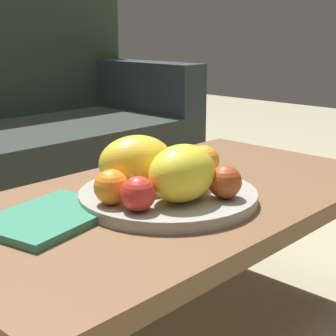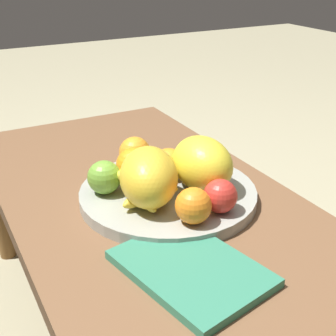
% 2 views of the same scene
% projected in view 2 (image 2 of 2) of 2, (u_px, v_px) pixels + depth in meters
% --- Properties ---
extents(ground_plane, '(8.00, 8.00, 0.00)m').
position_uv_depth(ground_plane, '(148.00, 330.00, 1.22)').
color(ground_plane, tan).
extents(coffee_table, '(1.10, 0.59, 0.41)m').
position_uv_depth(coffee_table, '(146.00, 210.00, 1.06)').
color(coffee_table, brown).
rests_on(coffee_table, ground_plane).
extents(fruit_bowl, '(0.38, 0.38, 0.03)m').
position_uv_depth(fruit_bowl, '(168.00, 194.00, 1.01)').
color(fruit_bowl, '#9D9F95').
rests_on(fruit_bowl, coffee_table).
extents(melon_large_front, '(0.20, 0.17, 0.12)m').
position_uv_depth(melon_large_front, '(149.00, 177.00, 0.93)').
color(melon_large_front, yellow).
rests_on(melon_large_front, fruit_bowl).
extents(melon_smaller_beside, '(0.16, 0.12, 0.12)m').
position_uv_depth(melon_smaller_beside, '(202.00, 164.00, 0.99)').
color(melon_smaller_beside, yellow).
rests_on(melon_smaller_beside, fruit_bowl).
extents(orange_front, '(0.07, 0.07, 0.07)m').
position_uv_depth(orange_front, '(193.00, 206.00, 0.87)').
color(orange_front, orange).
rests_on(orange_front, fruit_bowl).
extents(orange_left, '(0.08, 0.08, 0.08)m').
position_uv_depth(orange_left, '(134.00, 165.00, 1.02)').
color(orange_left, orange).
rests_on(orange_left, fruit_bowl).
extents(orange_right, '(0.07, 0.07, 0.07)m').
position_uv_depth(orange_right, '(169.00, 163.00, 1.04)').
color(orange_right, orange).
rests_on(orange_right, fruit_bowl).
extents(orange_back, '(0.07, 0.07, 0.07)m').
position_uv_depth(orange_back, '(135.00, 152.00, 1.09)').
color(orange_back, orange).
rests_on(orange_back, fruit_bowl).
extents(apple_front, '(0.07, 0.07, 0.07)m').
position_uv_depth(apple_front, '(220.00, 196.00, 0.91)').
color(apple_front, red).
rests_on(apple_front, fruit_bowl).
extents(apple_left, '(0.07, 0.07, 0.07)m').
position_uv_depth(apple_left, '(104.00, 177.00, 0.98)').
color(apple_left, '#70A837').
rests_on(apple_left, fruit_bowl).
extents(apple_right, '(0.07, 0.07, 0.07)m').
position_uv_depth(apple_right, '(205.00, 157.00, 1.08)').
color(apple_right, '#A6451E').
rests_on(apple_right, fruit_bowl).
extents(banana_bunch, '(0.15, 0.15, 0.06)m').
position_uv_depth(banana_bunch, '(146.00, 187.00, 0.95)').
color(banana_bunch, yellow).
rests_on(banana_bunch, fruit_bowl).
extents(magazine, '(0.28, 0.23, 0.02)m').
position_uv_depth(magazine, '(191.00, 268.00, 0.78)').
color(magazine, '#347F60').
rests_on(magazine, coffee_table).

